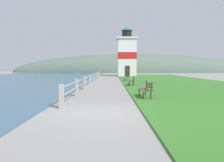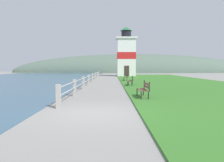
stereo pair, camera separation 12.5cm
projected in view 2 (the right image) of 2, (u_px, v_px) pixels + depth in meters
ground_plane at (95, 114)px, 7.96m from camera, size 160.00×160.00×0.00m
grass_verge at (175, 82)px, 24.54m from camera, size 12.00×49.94×0.06m
seawall_railing at (92, 78)px, 22.55m from camera, size 0.18×27.48×1.00m
park_bench_near at (145, 88)px, 11.87m from camera, size 0.50×1.63×0.94m
park_bench_midway at (132, 80)px, 19.78m from camera, size 0.68×1.73×0.94m
park_bench_far at (127, 77)px, 27.27m from camera, size 0.59×1.70×0.94m
lighthouse at (127, 55)px, 41.51m from camera, size 3.88×3.88×9.34m
distant_hillside at (135, 73)px, 71.10m from camera, size 80.00×16.00×12.00m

